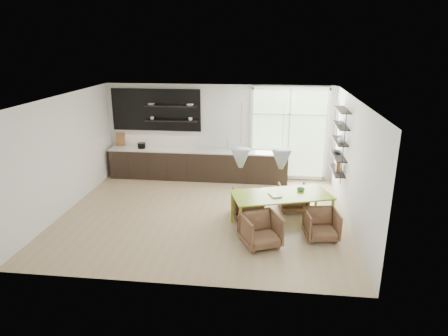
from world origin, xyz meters
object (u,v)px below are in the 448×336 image
(armchair_front_right, at_px, (321,225))
(armchair_back_left, at_px, (248,203))
(armchair_back_right, at_px, (293,197))
(wire_stool, at_px, (244,225))
(dining_table, at_px, (281,197))
(armchair_front_left, at_px, (261,230))

(armchair_front_right, bearing_deg, armchair_back_left, 140.67)
(armchair_back_right, xyz_separation_m, armchair_front_right, (0.54, -1.51, -0.01))
(armchair_back_right, distance_m, wire_stool, 1.94)
(armchair_front_right, distance_m, wire_stool, 1.69)
(armchair_back_right, relative_size, wire_stool, 1.91)
(dining_table, distance_m, armchair_back_left, 1.03)
(armchair_back_right, distance_m, armchair_front_left, 2.12)
(armchair_back_left, relative_size, armchair_back_right, 1.04)
(dining_table, height_order, armchair_back_left, dining_table)
(dining_table, distance_m, wire_stool, 1.10)
(armchair_back_left, distance_m, armchair_front_right, 1.94)
(armchair_back_left, xyz_separation_m, armchair_front_right, (1.67, -0.99, -0.02))
(armchair_back_right, distance_m, armchair_front_right, 1.60)
(armchair_back_right, xyz_separation_m, armchair_front_left, (-0.76, -1.97, 0.02))
(armchair_back_right, bearing_deg, armchair_front_right, 101.23)
(wire_stool, bearing_deg, armchair_back_right, 53.73)
(armchair_back_right, bearing_deg, armchair_back_left, 16.03)
(dining_table, relative_size, armchair_front_right, 3.39)
(armchair_back_left, xyz_separation_m, armchair_back_right, (1.13, 0.51, -0.01))
(armchair_front_left, bearing_deg, armchair_front_right, -5.55)
(armchair_back_right, height_order, armchair_front_left, armchair_front_left)
(armchair_front_left, height_order, wire_stool, armchair_front_left)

